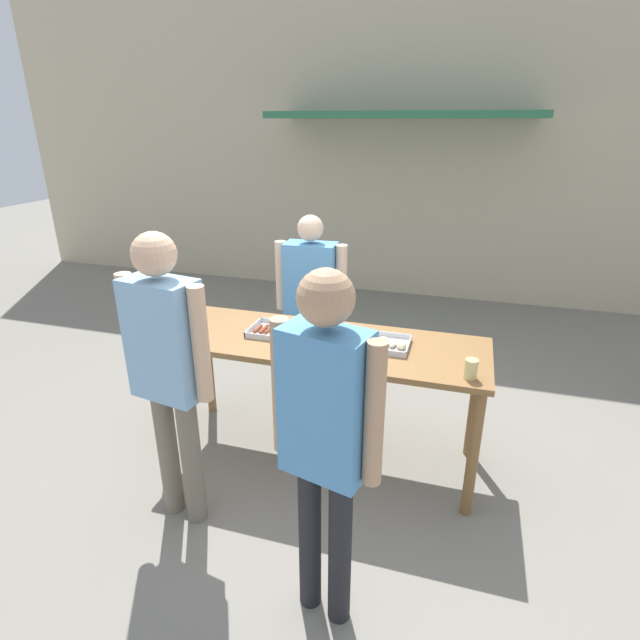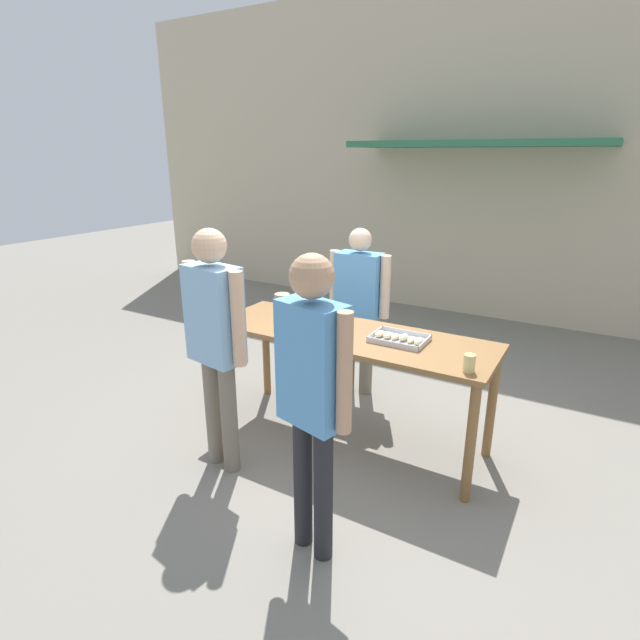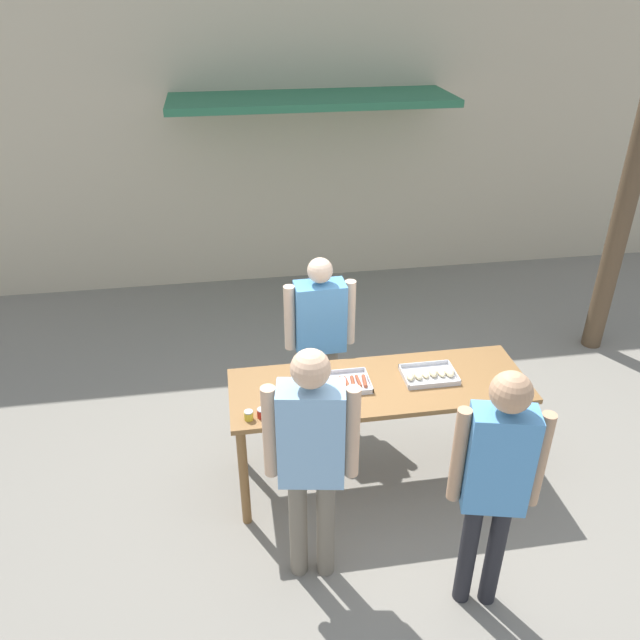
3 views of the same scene
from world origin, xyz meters
The scene contains 11 objects.
ground_plane centered at (0.00, 0.00, 0.00)m, with size 24.00×24.00×0.00m, color gray.
building_facade_back centered at (0.00, 3.98, 2.26)m, with size 12.00×1.11×4.50m.
serving_table centered at (0.00, 0.00, 0.82)m, with size 2.27×0.77×0.94m.
food_tray_sausages centered at (-0.29, 0.03, 0.95)m, with size 0.44×0.30×0.04m.
food_tray_buns centered at (0.40, 0.03, 0.96)m, with size 0.41×0.30×0.06m.
condiment_jar_mustard centered at (-1.01, -0.27, 0.97)m, with size 0.06×0.06×0.07m.
condiment_jar_ketchup centered at (-0.91, -0.26, 0.97)m, with size 0.06×0.06×0.07m.
beer_cup centered at (1.00, -0.26, 1.00)m, with size 0.08×0.08×0.12m.
person_server_behind_table centered at (-0.33, 0.82, 0.97)m, with size 0.62×0.25×1.64m.
person_customer_holding_hotdog centered at (-0.65, -0.83, 1.10)m, with size 0.59×0.29×1.82m.
person_customer_with_cup centered at (0.39, -1.22, 1.11)m, with size 0.53×0.29×1.82m.
Camera 3 is at (-1.06, -3.75, 3.70)m, focal length 35.00 mm.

